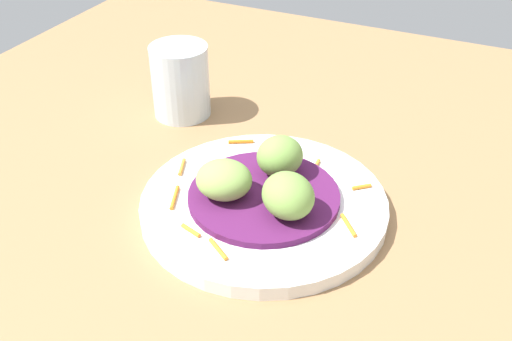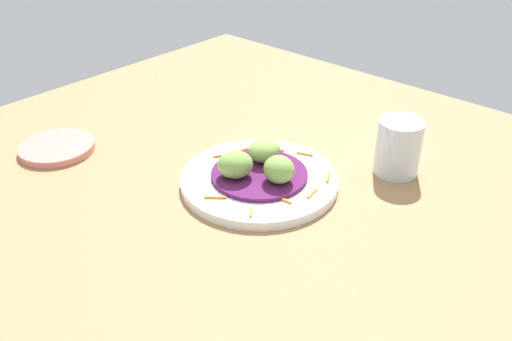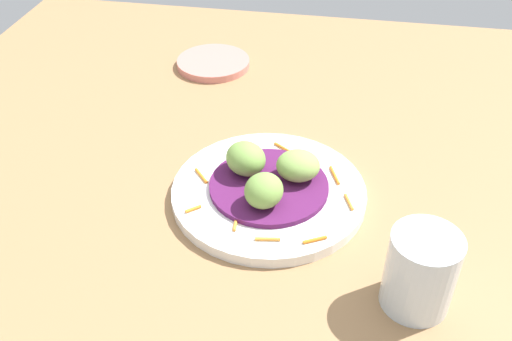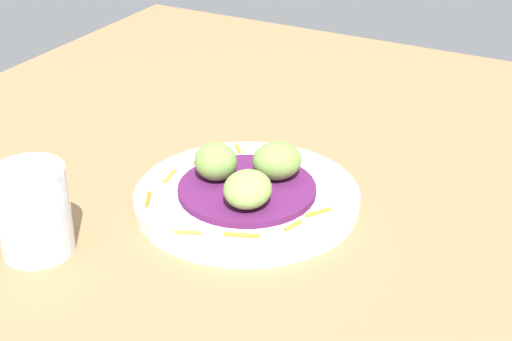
% 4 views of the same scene
% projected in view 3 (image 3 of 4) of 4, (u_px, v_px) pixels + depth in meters
% --- Properties ---
extents(table_surface, '(1.10, 1.10, 0.02)m').
position_uv_depth(table_surface, '(247.00, 186.00, 0.76)').
color(table_surface, '#936D47').
rests_on(table_surface, ground).
extents(main_plate, '(0.24, 0.24, 0.01)m').
position_uv_depth(main_plate, '(269.00, 192.00, 0.73)').
color(main_plate, white).
rests_on(main_plate, table_surface).
extents(cabbage_bed, '(0.15, 0.15, 0.01)m').
position_uv_depth(cabbage_bed, '(269.00, 186.00, 0.72)').
color(cabbage_bed, '#51194C').
rests_on(cabbage_bed, main_plate).
extents(carrot_garnish, '(0.21, 0.19, 0.00)m').
position_uv_depth(carrot_garnish, '(281.00, 192.00, 0.71)').
color(carrot_garnish, orange).
rests_on(carrot_garnish, main_plate).
extents(guac_scoop_left, '(0.06, 0.06, 0.04)m').
position_uv_depth(guac_scoop_left, '(298.00, 166.00, 0.72)').
color(guac_scoop_left, '#84A851').
rests_on(guac_scoop_left, cabbage_bed).
extents(guac_scoop_center, '(0.07, 0.07, 0.04)m').
position_uv_depth(guac_scoop_center, '(245.00, 158.00, 0.73)').
color(guac_scoop_center, '#759E47').
rests_on(guac_scoop_center, cabbage_bed).
extents(guac_scoop_right, '(0.06, 0.06, 0.04)m').
position_uv_depth(guac_scoop_right, '(264.00, 191.00, 0.68)').
color(guac_scoop_right, '#759E47').
rests_on(guac_scoop_right, cabbage_bed).
extents(side_plate_small, '(0.13, 0.13, 0.01)m').
position_uv_depth(side_plate_small, '(213.00, 63.00, 1.00)').
color(side_plate_small, tan).
rests_on(side_plate_small, table_surface).
extents(water_glass, '(0.07, 0.07, 0.09)m').
position_uv_depth(water_glass, '(420.00, 272.00, 0.57)').
color(water_glass, silver).
rests_on(water_glass, table_surface).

